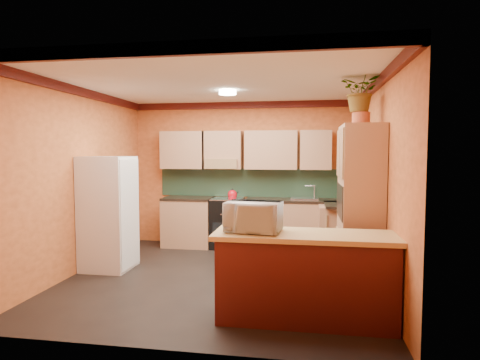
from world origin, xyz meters
name	(u,v)px	position (x,y,z in m)	size (l,w,h in m)	color
room_shell	(225,130)	(0.02, 0.28, 2.09)	(4.24, 4.24, 2.72)	black
base_cabinets_back	(261,225)	(0.38, 1.80, 0.44)	(3.65, 0.60, 0.88)	#A67758
countertop_back	(261,200)	(0.38, 1.80, 0.90)	(3.65, 0.62, 0.04)	black
stove	(228,223)	(-0.24, 1.80, 0.46)	(0.58, 0.58, 0.91)	black
kettle	(232,194)	(-0.14, 1.75, 1.00)	(0.17, 0.17, 0.18)	#B40C17
sink	(304,199)	(1.16, 1.80, 0.94)	(0.48, 0.40, 0.03)	silver
base_cabinets_right	(343,233)	(1.80, 1.29, 0.44)	(0.60, 0.80, 0.88)	#A67758
countertop_right	(344,205)	(1.80, 1.29, 0.90)	(0.62, 0.80, 0.04)	black
fridge	(108,213)	(-1.75, 0.17, 0.85)	(0.68, 0.66, 1.70)	white
pantry	(360,209)	(1.85, -0.23, 1.05)	(0.48, 0.90, 2.10)	#A67758
fern_pot	(361,119)	(1.85, -0.18, 2.18)	(0.22, 0.22, 0.16)	#AD4A29
fern	(362,91)	(1.85, -0.18, 2.52)	(0.47, 0.41, 0.52)	#A67758
breakfast_bar	(305,280)	(1.18, -1.27, 0.44)	(1.80, 0.55, 0.88)	#4C1311
bar_top	(306,236)	(1.18, -1.27, 0.91)	(1.90, 0.65, 0.05)	#DCBB6B
microwave	(253,217)	(0.64, -1.27, 1.09)	(0.57, 0.38, 0.31)	white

